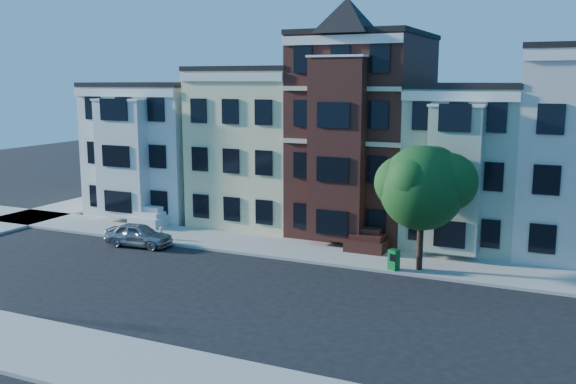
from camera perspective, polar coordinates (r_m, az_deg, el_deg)
The scene contains 11 objects.
ground at distance 28.53m, azimuth -2.59°, elevation -9.49°, with size 120.00×120.00×0.00m, color black.
far_sidewalk at distance 35.48m, azimuth 3.35°, elevation -5.45°, with size 60.00×4.00×0.15m, color #9E9B93.
near_sidewalk at distance 22.24m, azimuth -12.42°, elevation -15.37°, with size 60.00×4.00×0.15m, color #9E9B93.
house_white at distance 47.41m, azimuth -10.79°, elevation 3.75°, with size 8.00×9.00×9.00m, color silver.
house_yellow at distance 43.23m, azimuth -2.10°, elevation 4.00°, with size 7.00×9.00×10.00m, color beige.
house_brown at distance 40.48m, azimuth 6.80°, elevation 4.95°, with size 7.00×9.00×12.00m, color #3A1813.
house_green at distance 39.15m, azimuth 15.85°, elevation 2.26°, with size 6.00×9.00×9.00m, color #9CA990.
street_tree at distance 32.04m, azimuth 11.80°, elevation -0.15°, with size 6.60×6.60×7.68m, color #18531A, non-canonical shape.
parked_car at distance 37.99m, azimuth -13.13°, elevation -3.73°, with size 1.59×3.96×1.35m, color #9A9DA1.
newspaper_box at distance 32.47m, azimuth 9.38°, elevation -5.95°, with size 0.47×0.42×1.04m, color #0C6226.
fire_hydrant at distance 38.89m, azimuth -11.19°, elevation -3.68°, with size 0.21×0.21×0.60m, color beige.
Camera 1 is at (12.37, -23.89, 9.52)m, focal length 40.00 mm.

